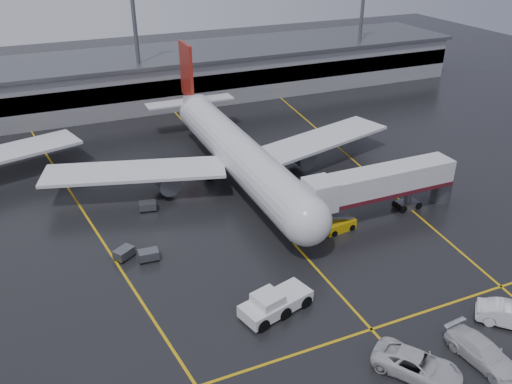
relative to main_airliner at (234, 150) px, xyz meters
name	(u,v)px	position (x,y,z in m)	size (l,w,h in m)	color
ground	(265,212)	(0.00, -9.70, -4.21)	(220.00, 220.00, 0.00)	black
apron_line_centre	(265,211)	(0.00, -9.70, -4.20)	(0.25, 90.00, 0.02)	gold
apron_line_stop	(371,329)	(0.00, -31.70, -4.20)	(60.00, 0.25, 0.02)	gold
apron_line_left	(80,207)	(-20.00, 0.30, -4.20)	(0.25, 70.00, 0.02)	gold
apron_line_right	(349,156)	(18.00, 0.30, -4.20)	(0.25, 70.00, 0.02)	gold
terminal	(161,76)	(0.00, 38.23, 0.11)	(122.00, 19.00, 8.60)	gray
light_mast_mid	(135,28)	(-5.00, 32.30, 10.27)	(3.00, 1.20, 25.45)	#595B60
light_mast_right	(362,11)	(40.00, 32.30, 10.27)	(3.00, 1.20, 25.45)	#595B60
main_airliner	(234,150)	(0.00, 0.00, 0.00)	(48.80, 45.60, 14.10)	silver
jet_bridge	(381,185)	(11.87, -15.70, -0.28)	(19.90, 3.40, 6.05)	silver
pushback_tractor	(274,304)	(-6.63, -26.38, -3.26)	(7.11, 4.36, 2.37)	silver
belt_loader	(339,225)	(5.89, -16.79, -3.62)	(3.92, 2.16, 2.38)	#C59A0B
service_van_a	(417,365)	(0.27, -37.18, -3.28)	(3.10, 6.71, 1.87)	silver
service_van_b	(483,352)	(5.85, -38.13, -3.30)	(2.56, 6.29, 1.82)	silver
baggage_cart_a	(149,255)	(-14.93, -14.06, -3.58)	(2.09, 1.44, 1.12)	#595B60
baggage_cart_b	(124,253)	(-17.16, -12.71, -3.58)	(2.38, 2.20, 1.12)	#595B60
baggage_cart_c	(148,206)	(-12.65, -3.88, -3.58)	(2.22, 1.68, 1.12)	#595B60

